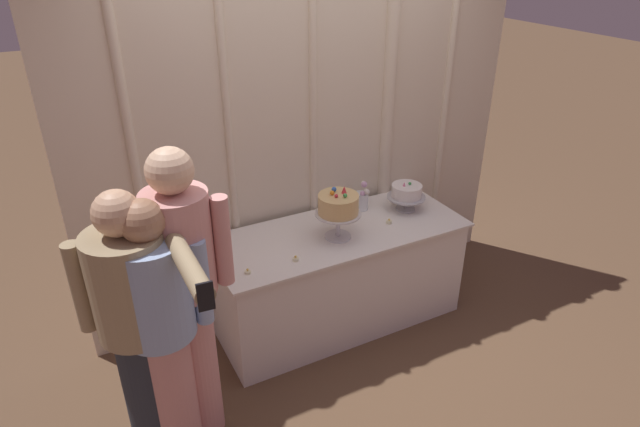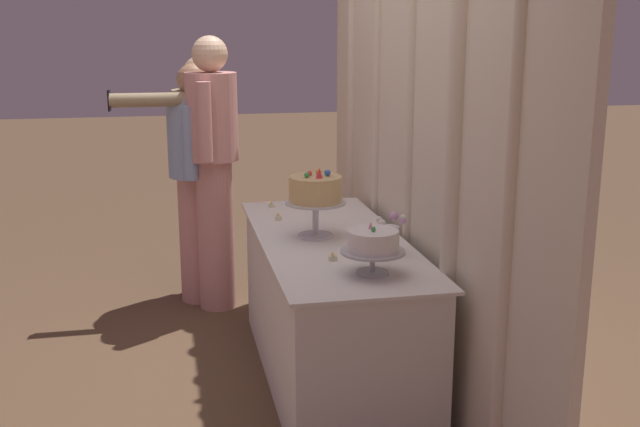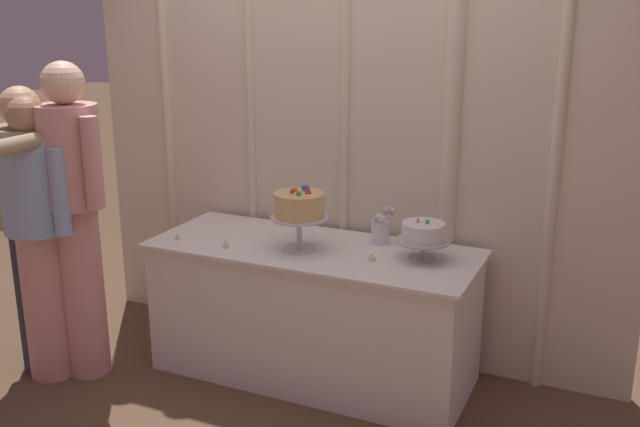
{
  "view_description": "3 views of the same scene",
  "coord_description": "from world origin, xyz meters",
  "px_view_note": "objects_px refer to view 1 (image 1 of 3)",
  "views": [
    {
      "loc": [
        -1.57,
        -2.62,
        2.52
      ],
      "look_at": [
        -0.1,
        0.19,
        0.85
      ],
      "focal_mm": 30.46,
      "sensor_mm": 36.0,
      "label": 1
    },
    {
      "loc": [
        3.55,
        -0.68,
        1.75
      ],
      "look_at": [
        -0.2,
        0.09,
        0.81
      ],
      "focal_mm": 43.3,
      "sensor_mm": 36.0,
      "label": 2
    },
    {
      "loc": [
        1.52,
        -3.14,
        1.95
      ],
      "look_at": [
        -0.03,
        0.25,
        0.88
      ],
      "focal_mm": 40.55,
      "sensor_mm": 36.0,
      "label": 3
    }
  ],
  "objects_px": {
    "cake_display_nearleft": "(338,206)",
    "flower_vase": "(362,199)",
    "cake_display_nearright": "(407,192)",
    "guest_man_pink_jacket": "(186,291)",
    "tealight_near_left": "(296,259)",
    "tealight_near_right": "(389,222)",
    "guest_man_dark_suit": "(161,331)",
    "cake_table": "(338,276)",
    "guest_girl_blue_dress": "(139,328)",
    "tealight_far_left": "(248,272)"
  },
  "relations": [
    {
      "from": "tealight_near_left",
      "to": "tealight_near_right",
      "type": "distance_m",
      "value": 0.78
    },
    {
      "from": "cake_display_nearleft",
      "to": "cake_display_nearright",
      "type": "distance_m",
      "value": 0.64
    },
    {
      "from": "tealight_far_left",
      "to": "cake_table",
      "type": "bearing_deg",
      "value": 14.93
    },
    {
      "from": "cake_table",
      "to": "guest_man_pink_jacket",
      "type": "distance_m",
      "value": 1.36
    },
    {
      "from": "cake_table",
      "to": "guest_man_dark_suit",
      "type": "height_order",
      "value": "guest_man_dark_suit"
    },
    {
      "from": "tealight_far_left",
      "to": "guest_girl_blue_dress",
      "type": "distance_m",
      "value": 0.77
    },
    {
      "from": "cake_table",
      "to": "guest_girl_blue_dress",
      "type": "xyz_separation_m",
      "value": [
        -1.39,
        -0.54,
        0.48
      ]
    },
    {
      "from": "cake_display_nearright",
      "to": "guest_man_dark_suit",
      "type": "relative_size",
      "value": 0.18
    },
    {
      "from": "tealight_far_left",
      "to": "guest_man_dark_suit",
      "type": "xyz_separation_m",
      "value": [
        -0.58,
        -0.4,
        0.08
      ]
    },
    {
      "from": "cake_display_nearright",
      "to": "tealight_far_left",
      "type": "distance_m",
      "value": 1.32
    },
    {
      "from": "guest_man_dark_suit",
      "to": "cake_table",
      "type": "bearing_deg",
      "value": 24.29
    },
    {
      "from": "tealight_far_left",
      "to": "tealight_near_right",
      "type": "relative_size",
      "value": 0.96
    },
    {
      "from": "tealight_far_left",
      "to": "cake_display_nearleft",
      "type": "bearing_deg",
      "value": 10.49
    },
    {
      "from": "flower_vase",
      "to": "guest_man_dark_suit",
      "type": "height_order",
      "value": "guest_man_dark_suit"
    },
    {
      "from": "cake_display_nearleft",
      "to": "tealight_far_left",
      "type": "xyz_separation_m",
      "value": [
        -0.67,
        -0.12,
        -0.22
      ]
    },
    {
      "from": "guest_girl_blue_dress",
      "to": "guest_man_dark_suit",
      "type": "height_order",
      "value": "guest_girl_blue_dress"
    },
    {
      "from": "cake_table",
      "to": "tealight_far_left",
      "type": "relative_size",
      "value": 46.79
    },
    {
      "from": "guest_man_pink_jacket",
      "to": "cake_display_nearright",
      "type": "bearing_deg",
      "value": 17.48
    },
    {
      "from": "guest_man_pink_jacket",
      "to": "guest_girl_blue_dress",
      "type": "relative_size",
      "value": 1.08
    },
    {
      "from": "tealight_near_left",
      "to": "cake_display_nearleft",
      "type": "bearing_deg",
      "value": 19.75
    },
    {
      "from": "cake_display_nearright",
      "to": "tealight_near_left",
      "type": "xyz_separation_m",
      "value": [
        -0.99,
        -0.25,
        -0.12
      ]
    },
    {
      "from": "cake_display_nearright",
      "to": "guest_girl_blue_dress",
      "type": "height_order",
      "value": "guest_girl_blue_dress"
    },
    {
      "from": "flower_vase",
      "to": "tealight_near_left",
      "type": "distance_m",
      "value": 0.82
    },
    {
      "from": "flower_vase",
      "to": "guest_man_pink_jacket",
      "type": "distance_m",
      "value": 1.6
    },
    {
      "from": "cake_table",
      "to": "tealight_near_left",
      "type": "bearing_deg",
      "value": -154.3
    },
    {
      "from": "tealight_near_left",
      "to": "tealight_near_right",
      "type": "relative_size",
      "value": 0.97
    },
    {
      "from": "tealight_near_left",
      "to": "guest_man_pink_jacket",
      "type": "height_order",
      "value": "guest_man_pink_jacket"
    },
    {
      "from": "tealight_far_left",
      "to": "tealight_near_right",
      "type": "height_order",
      "value": "tealight_near_right"
    },
    {
      "from": "cake_table",
      "to": "tealight_near_left",
      "type": "xyz_separation_m",
      "value": [
        -0.41,
        -0.2,
        0.38
      ]
    },
    {
      "from": "tealight_near_right",
      "to": "guest_man_dark_suit",
      "type": "xyz_separation_m",
      "value": [
        -1.66,
        -0.52,
        0.08
      ]
    },
    {
      "from": "tealight_near_right",
      "to": "tealight_near_left",
      "type": "bearing_deg",
      "value": -170.42
    },
    {
      "from": "guest_girl_blue_dress",
      "to": "tealight_far_left",
      "type": "bearing_deg",
      "value": 27.65
    },
    {
      "from": "cake_display_nearleft",
      "to": "tealight_near_left",
      "type": "distance_m",
      "value": 0.44
    },
    {
      "from": "cake_display_nearleft",
      "to": "guest_girl_blue_dress",
      "type": "distance_m",
      "value": 1.43
    },
    {
      "from": "cake_table",
      "to": "guest_girl_blue_dress",
      "type": "height_order",
      "value": "guest_girl_blue_dress"
    },
    {
      "from": "guest_man_dark_suit",
      "to": "tealight_near_left",
      "type": "bearing_deg",
      "value": 23.62
    },
    {
      "from": "cake_display_nearleft",
      "to": "guest_man_pink_jacket",
      "type": "distance_m",
      "value": 1.17
    },
    {
      "from": "tealight_near_left",
      "to": "guest_girl_blue_dress",
      "type": "distance_m",
      "value": 1.04
    },
    {
      "from": "cake_display_nearright",
      "to": "guest_man_pink_jacket",
      "type": "xyz_separation_m",
      "value": [
        -1.72,
        -0.54,
        0.07
      ]
    },
    {
      "from": "cake_display_nearleft",
      "to": "tealight_near_right",
      "type": "xyz_separation_m",
      "value": [
        0.4,
        -0.0,
        -0.21
      ]
    },
    {
      "from": "flower_vase",
      "to": "guest_girl_blue_dress",
      "type": "relative_size",
      "value": 0.13
    },
    {
      "from": "cake_display_nearleft",
      "to": "flower_vase",
      "type": "distance_m",
      "value": 0.46
    },
    {
      "from": "cake_display_nearleft",
      "to": "guest_man_dark_suit",
      "type": "height_order",
      "value": "guest_man_dark_suit"
    },
    {
      "from": "cake_table",
      "to": "tealight_near_right",
      "type": "distance_m",
      "value": 0.52
    },
    {
      "from": "tealight_near_left",
      "to": "guest_man_dark_suit",
      "type": "height_order",
      "value": "guest_man_dark_suit"
    },
    {
      "from": "tealight_near_right",
      "to": "guest_man_dark_suit",
      "type": "relative_size",
      "value": 0.03
    },
    {
      "from": "cake_display_nearright",
      "to": "guest_man_pink_jacket",
      "type": "height_order",
      "value": "guest_man_pink_jacket"
    },
    {
      "from": "tealight_near_left",
      "to": "guest_girl_blue_dress",
      "type": "xyz_separation_m",
      "value": [
        -0.98,
        -0.35,
        0.1
      ]
    },
    {
      "from": "guest_man_dark_suit",
      "to": "tealight_far_left",
      "type": "bearing_deg",
      "value": 34.16
    },
    {
      "from": "cake_table",
      "to": "cake_display_nearleft",
      "type": "relative_size",
      "value": 4.92
    }
  ]
}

